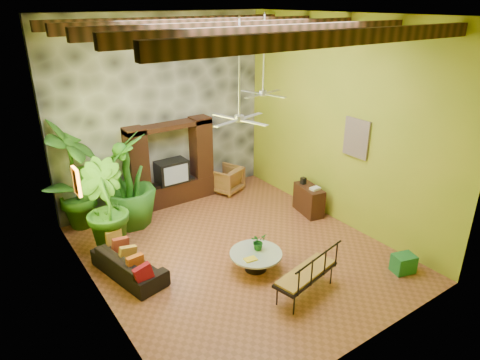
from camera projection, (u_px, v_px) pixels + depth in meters
ground at (237, 251)px, 9.66m from camera, size 7.00×7.00×0.00m
ceiling at (236, 15)px, 7.70m from camera, size 6.00×7.00×0.02m
back_wall at (162, 112)px, 11.32m from camera, size 6.00×0.02×5.00m
left_wall at (87, 179)px, 7.10m from camera, size 0.02×7.00×5.00m
right_wall at (339, 124)px, 10.26m from camera, size 0.02×7.00×5.00m
stone_accent_wall at (163, 112)px, 11.27m from camera, size 5.98×0.10×4.98m
ceiling_beams at (236, 28)px, 7.78m from camera, size 5.95×5.36×0.22m
entertainment_center at (171, 170)px, 11.65m from camera, size 2.40×0.55×2.30m
ceiling_fan_front at (239, 108)px, 7.92m from camera, size 1.28×1.28×1.86m
ceiling_fan_back at (263, 84)px, 10.07m from camera, size 1.28×1.28×1.86m
wall_art_mask at (76, 182)px, 8.03m from camera, size 0.06×0.32×0.55m
wall_art_painting at (357, 138)px, 9.86m from camera, size 0.06×0.70×0.90m
sofa at (129, 264)px, 8.74m from camera, size 1.08×1.92×0.53m
wicker_armchair at (226, 179)px, 12.54m from camera, size 1.05×1.06×0.75m
tall_plant_a at (74, 174)px, 10.15m from camera, size 1.72×1.80×2.83m
tall_plant_b at (104, 207)px, 9.39m from camera, size 1.27×1.40×2.09m
tall_plant_c at (128, 181)px, 10.39m from camera, size 1.74×1.74×2.36m
coffee_table at (256, 259)px, 8.94m from camera, size 1.10×1.10×0.40m
centerpiece_plant at (258, 242)px, 8.95m from camera, size 0.36×0.32×0.35m
yellow_tray at (251, 259)px, 8.64m from camera, size 0.27×0.21×0.03m
iron_bench at (309, 272)px, 8.01m from camera, size 1.53×0.83×0.57m
side_console at (309, 200)px, 11.27m from camera, size 0.60×1.00×0.75m
green_bin at (403, 263)px, 8.88m from camera, size 0.52×0.45×0.39m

